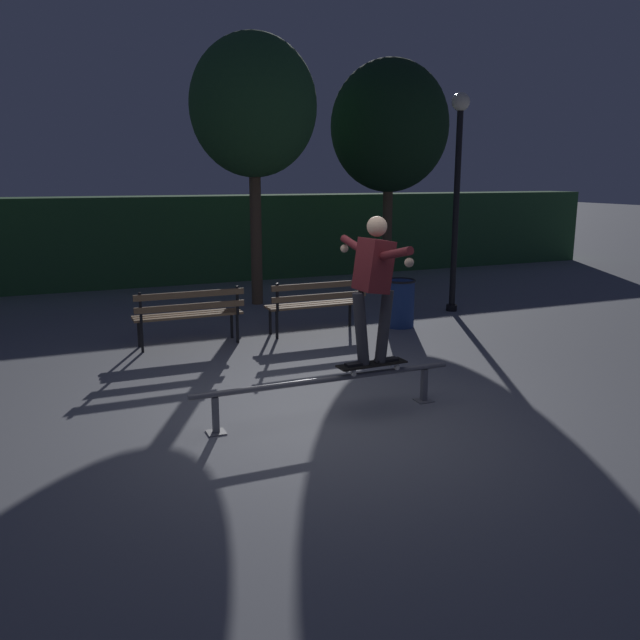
{
  "coord_description": "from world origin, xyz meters",
  "views": [
    {
      "loc": [
        -2.59,
        -6.01,
        2.47
      ],
      "look_at": [
        0.26,
        0.7,
        0.85
      ],
      "focal_mm": 36.43,
      "sensor_mm": 36.0,
      "label": 1
    }
  ],
  "objects": [
    {
      "name": "ground_plane",
      "position": [
        0.0,
        0.0,
        0.0
      ],
      "size": [
        90.0,
        90.0,
        0.0
      ],
      "primitive_type": "plane",
      "color": "slate"
    },
    {
      "name": "hedge_backdrop",
      "position": [
        0.0,
        9.47,
        1.01
      ],
      "size": [
        24.0,
        1.2,
        2.02
      ],
      "primitive_type": "cube",
      "color": "#2D5B33",
      "rests_on": "ground"
    },
    {
      "name": "grind_rail",
      "position": [
        -0.0,
        -0.1,
        0.34
      ],
      "size": [
        2.9,
        0.18,
        0.43
      ],
      "color": "slate",
      "rests_on": "ground"
    },
    {
      "name": "skateboard",
      "position": [
        0.53,
        -0.1,
        0.5
      ],
      "size": [
        0.79,
        0.23,
        0.09
      ],
      "color": "black",
      "rests_on": "grind_rail"
    },
    {
      "name": "skateboarder",
      "position": [
        0.53,
        -0.1,
        1.44
      ],
      "size": [
        0.62,
        1.41,
        1.56
      ],
      "color": "black",
      "rests_on": "skateboard"
    },
    {
      "name": "park_bench_leftmost",
      "position": [
        -0.71,
        3.32,
        0.54
      ],
      "size": [
        1.6,
        0.42,
        0.88
      ],
      "color": "black",
      "rests_on": "ground"
    },
    {
      "name": "park_bench_left_center",
      "position": [
        1.32,
        3.32,
        0.54
      ],
      "size": [
        1.6,
        0.42,
        0.88
      ],
      "color": "black",
      "rests_on": "ground"
    },
    {
      "name": "tree_behind_benches",
      "position": [
        1.2,
        6.07,
        3.72
      ],
      "size": [
        2.37,
        2.37,
        5.04
      ],
      "color": "brown",
      "rests_on": "ground"
    },
    {
      "name": "tree_far_right",
      "position": [
        4.62,
        7.04,
        3.53
      ],
      "size": [
        2.59,
        2.59,
        4.97
      ],
      "color": "brown",
      "rests_on": "ground"
    },
    {
      "name": "lamp_post_right",
      "position": [
        4.34,
        3.98,
        2.48
      ],
      "size": [
        0.32,
        0.32,
        3.9
      ],
      "color": "black",
      "rests_on": "ground"
    },
    {
      "name": "trash_can",
      "position": [
        2.79,
        3.23,
        0.41
      ],
      "size": [
        0.52,
        0.52,
        0.8
      ],
      "color": "navy",
      "rests_on": "ground"
    }
  ]
}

